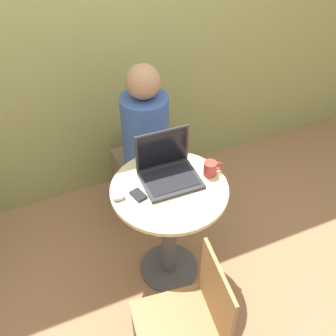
{
  "coord_description": "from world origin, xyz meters",
  "views": [
    {
      "loc": [
        -0.64,
        -1.45,
        2.29
      ],
      "look_at": [
        0.01,
        0.05,
        0.87
      ],
      "focal_mm": 42.0,
      "sensor_mm": 36.0,
      "label": 1
    }
  ],
  "objects_px": {
    "cell_phone": "(138,195)",
    "person_seated": "(143,156)",
    "chair_empty": "(190,323)",
    "laptop": "(168,170)"
  },
  "relations": [
    {
      "from": "laptop",
      "to": "cell_phone",
      "type": "bearing_deg",
      "value": -159.48
    },
    {
      "from": "person_seated",
      "to": "cell_phone",
      "type": "bearing_deg",
      "value": -112.44
    },
    {
      "from": "cell_phone",
      "to": "person_seated",
      "type": "xyz_separation_m",
      "value": [
        0.24,
        0.58,
        -0.24
      ]
    },
    {
      "from": "person_seated",
      "to": "chair_empty",
      "type": "bearing_deg",
      "value": -100.15
    },
    {
      "from": "person_seated",
      "to": "laptop",
      "type": "bearing_deg",
      "value": -93.15
    },
    {
      "from": "chair_empty",
      "to": "cell_phone",
      "type": "bearing_deg",
      "value": 92.24
    },
    {
      "from": "laptop",
      "to": "cell_phone",
      "type": "distance_m",
      "value": 0.23
    },
    {
      "from": "chair_empty",
      "to": "person_seated",
      "type": "xyz_separation_m",
      "value": [
        0.21,
        1.2,
        0.1
      ]
    },
    {
      "from": "cell_phone",
      "to": "chair_empty",
      "type": "height_order",
      "value": "chair_empty"
    },
    {
      "from": "cell_phone",
      "to": "person_seated",
      "type": "height_order",
      "value": "person_seated"
    }
  ]
}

